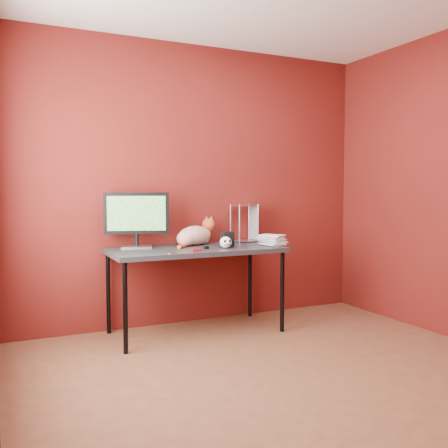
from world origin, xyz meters
name	(u,v)px	position (x,y,z in m)	size (l,w,h in m)	color
room	(299,159)	(0.00, 0.00, 1.45)	(3.52, 3.52, 2.61)	brown
desk	(196,253)	(-0.15, 1.37, 0.70)	(1.50, 0.70, 0.75)	black
monitor	(137,217)	(-0.62, 1.56, 1.02)	(0.54, 0.25, 0.48)	#A7A7AB
cat	(195,235)	(-0.08, 1.56, 0.84)	(0.47, 0.39, 0.26)	#C25729
skull_mug	(226,242)	(0.07, 1.22, 0.80)	(0.10, 0.10, 0.10)	white
speaker	(228,240)	(0.13, 1.31, 0.81)	(0.12, 0.12, 0.13)	black
book_stack	(266,186)	(0.48, 1.24, 1.29)	(0.25, 0.27, 1.08)	beige
wire_rack	(244,223)	(0.46, 1.63, 0.93)	(0.22, 0.19, 0.36)	#A7A7AB
pocket_knife	(197,250)	(-0.24, 1.13, 0.76)	(0.09, 0.02, 0.02)	maroon
black_gadget	(206,248)	(-0.10, 1.25, 0.76)	(0.05, 0.03, 0.02)	black
washer	(170,253)	(-0.48, 1.08, 0.75)	(0.04, 0.04, 0.00)	#A7A7AB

